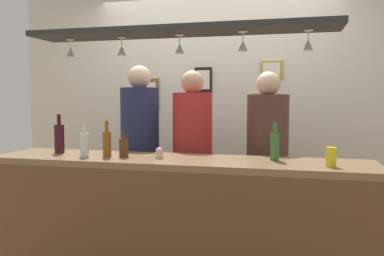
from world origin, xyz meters
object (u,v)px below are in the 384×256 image
at_px(cupcake, 159,153).
at_px(person_left_navy_shirt, 140,143).
at_px(drink_can, 331,157).
at_px(bottle_soda_clear, 85,144).
at_px(picture_frame_crest, 203,80).
at_px(person_right_brown_shirt, 267,153).
at_px(picture_frame_upper_small, 271,70).
at_px(bottle_beer_brown_stubby, 124,147).
at_px(person_middle_red_shirt, 192,149).
at_px(picture_frame_caricature, 147,94).
at_px(bottle_wine_dark_red, 59,138).
at_px(picture_frame_lower_pair, 265,102).
at_px(bottle_beer_amber_tall, 107,143).
at_px(bottle_beer_green_import, 275,145).

bearing_deg(cupcake, person_left_navy_shirt, 121.43).
bearing_deg(cupcake, drink_can, -3.28).
relative_size(bottle_soda_clear, picture_frame_crest, 0.88).
xyz_separation_m(person_right_brown_shirt, picture_frame_upper_small, (-0.02, 0.77, 0.73)).
bearing_deg(bottle_beer_brown_stubby, person_right_brown_shirt, 33.69).
distance_m(person_middle_red_shirt, picture_frame_upper_small, 1.22).
height_order(person_left_navy_shirt, picture_frame_caricature, person_left_navy_shirt).
bearing_deg(picture_frame_caricature, cupcake, -66.65).
relative_size(person_left_navy_shirt, person_right_brown_shirt, 1.04).
xyz_separation_m(person_middle_red_shirt, drink_can, (1.07, -0.73, 0.07)).
height_order(bottle_wine_dark_red, picture_frame_caricature, picture_frame_caricature).
relative_size(bottle_wine_dark_red, drink_can, 2.46).
bearing_deg(picture_frame_upper_small, person_left_navy_shirt, -144.93).
bearing_deg(picture_frame_lower_pair, person_middle_red_shirt, -126.19).
distance_m(bottle_beer_brown_stubby, picture_frame_upper_small, 1.84).
bearing_deg(bottle_beer_amber_tall, cupcake, 1.23).
xyz_separation_m(bottle_beer_brown_stubby, picture_frame_lower_pair, (0.91, 1.43, 0.31)).
bearing_deg(bottle_wine_dark_red, drink_can, -4.47).
height_order(person_middle_red_shirt, bottle_beer_green_import, person_middle_red_shirt).
distance_m(person_right_brown_shirt, picture_frame_lower_pair, 0.88).
relative_size(bottle_beer_green_import, picture_frame_upper_small, 1.18).
bearing_deg(bottle_beer_brown_stubby, cupcake, -1.21).
bearing_deg(bottle_soda_clear, picture_frame_upper_small, 49.92).
distance_m(bottle_beer_amber_tall, picture_frame_caricature, 1.51).
bearing_deg(drink_can, picture_frame_upper_small, 106.54).
xyz_separation_m(bottle_beer_brown_stubby, bottle_wine_dark_red, (-0.58, 0.08, 0.05)).
relative_size(person_middle_red_shirt, bottle_soda_clear, 7.34).
relative_size(person_middle_red_shirt, bottle_beer_green_import, 6.49).
xyz_separation_m(person_left_navy_shirt, bottle_beer_brown_stubby, (0.13, -0.66, 0.05)).
xyz_separation_m(bottle_wine_dark_red, drink_can, (1.99, -0.16, -0.06)).
relative_size(person_middle_red_shirt, bottle_beer_amber_tall, 6.49).
height_order(person_left_navy_shirt, drink_can, person_left_navy_shirt).
distance_m(person_middle_red_shirt, picture_frame_crest, 1.00).
relative_size(bottle_beer_green_import, picture_frame_caricature, 0.76).
bearing_deg(bottle_beer_green_import, picture_frame_lower_pair, 96.52).
bearing_deg(person_middle_red_shirt, bottle_beer_green_import, -37.62).
bearing_deg(bottle_beer_amber_tall, picture_frame_upper_small, 52.85).
height_order(person_middle_red_shirt, bottle_beer_amber_tall, person_middle_red_shirt).
distance_m(bottle_soda_clear, drink_can, 1.70).
bearing_deg(picture_frame_lower_pair, drink_can, -71.54).
relative_size(person_left_navy_shirt, bottle_wine_dark_red, 5.80).
height_order(bottle_wine_dark_red, bottle_beer_green_import, bottle_wine_dark_red).
bearing_deg(bottle_beer_amber_tall, bottle_beer_green_import, 5.64).
bearing_deg(picture_frame_crest, bottle_soda_clear, -110.44).
bearing_deg(person_middle_red_shirt, bottle_wine_dark_red, -148.25).
bearing_deg(bottle_soda_clear, bottle_beer_amber_tall, 15.03).
bearing_deg(picture_frame_lower_pair, bottle_beer_brown_stubby, -122.57).
relative_size(person_left_navy_shirt, picture_frame_crest, 6.69).
height_order(picture_frame_crest, picture_frame_caricature, picture_frame_crest).
bearing_deg(bottle_beer_amber_tall, picture_frame_caricature, 98.77).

